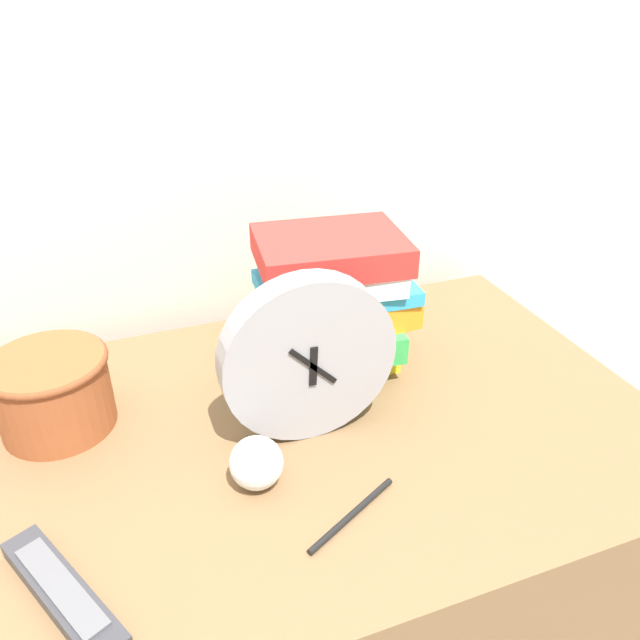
{
  "coord_description": "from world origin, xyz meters",
  "views": [
    {
      "loc": [
        -0.14,
        -0.33,
        1.3
      ],
      "look_at": [
        0.13,
        0.38,
        0.86
      ],
      "focal_mm": 35.0,
      "sensor_mm": 36.0,
      "label": 1
    }
  ],
  "objects_px": {
    "desk_clock": "(308,359)",
    "tv_remote": "(63,593)",
    "book_stack": "(333,303)",
    "basket": "(52,390)",
    "pen": "(352,514)",
    "crumpled_paper_ball": "(256,463)"
  },
  "relations": [
    {
      "from": "desk_clock",
      "to": "tv_remote",
      "type": "height_order",
      "value": "desk_clock"
    },
    {
      "from": "book_stack",
      "to": "tv_remote",
      "type": "bearing_deg",
      "value": -143.51
    },
    {
      "from": "book_stack",
      "to": "tv_remote",
      "type": "height_order",
      "value": "book_stack"
    },
    {
      "from": "book_stack",
      "to": "basket",
      "type": "xyz_separation_m",
      "value": [
        -0.42,
        -0.01,
        -0.05
      ]
    },
    {
      "from": "book_stack",
      "to": "desk_clock",
      "type": "bearing_deg",
      "value": -122.34
    },
    {
      "from": "tv_remote",
      "to": "book_stack",
      "type": "bearing_deg",
      "value": 36.49
    },
    {
      "from": "desk_clock",
      "to": "basket",
      "type": "xyz_separation_m",
      "value": [
        -0.32,
        0.13,
        -0.06
      ]
    },
    {
      "from": "pen",
      "to": "book_stack",
      "type": "bearing_deg",
      "value": 72.72
    },
    {
      "from": "tv_remote",
      "to": "pen",
      "type": "bearing_deg",
      "value": -0.39
    },
    {
      "from": "basket",
      "to": "pen",
      "type": "bearing_deg",
      "value": -43.29
    },
    {
      "from": "pen",
      "to": "basket",
      "type": "bearing_deg",
      "value": 136.71
    },
    {
      "from": "desk_clock",
      "to": "pen",
      "type": "distance_m",
      "value": 0.2
    },
    {
      "from": "desk_clock",
      "to": "basket",
      "type": "distance_m",
      "value": 0.36
    },
    {
      "from": "tv_remote",
      "to": "basket",
      "type": "bearing_deg",
      "value": 89.86
    },
    {
      "from": "desk_clock",
      "to": "tv_remote",
      "type": "bearing_deg",
      "value": -153.14
    },
    {
      "from": "tv_remote",
      "to": "pen",
      "type": "height_order",
      "value": "tv_remote"
    },
    {
      "from": "desk_clock",
      "to": "basket",
      "type": "relative_size",
      "value": 1.46
    },
    {
      "from": "desk_clock",
      "to": "crumpled_paper_ball",
      "type": "distance_m",
      "value": 0.15
    },
    {
      "from": "book_stack",
      "to": "basket",
      "type": "height_order",
      "value": "book_stack"
    },
    {
      "from": "book_stack",
      "to": "crumpled_paper_ball",
      "type": "xyz_separation_m",
      "value": [
        -0.19,
        -0.22,
        -0.08
      ]
    },
    {
      "from": "desk_clock",
      "to": "book_stack",
      "type": "xyz_separation_m",
      "value": [
        0.09,
        0.14,
        -0.01
      ]
    },
    {
      "from": "book_stack",
      "to": "crumpled_paper_ball",
      "type": "bearing_deg",
      "value": -130.51
    }
  ]
}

